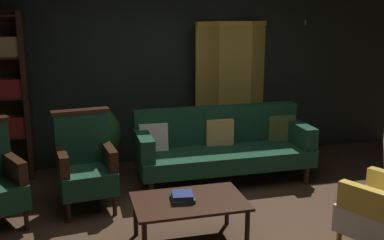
% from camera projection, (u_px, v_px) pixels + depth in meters
% --- Properties ---
extents(ground_plane, '(10.00, 10.00, 0.00)m').
position_uv_depth(ground_plane, '(214.00, 240.00, 4.23)').
color(ground_plane, '#3D2819').
extents(back_wall, '(7.20, 0.10, 2.80)m').
position_uv_depth(back_wall, '(161.00, 59.00, 6.19)').
color(back_wall, black).
rests_on(back_wall, ground_plane).
extents(folding_screen, '(1.70, 0.39, 1.90)m').
position_uv_depth(folding_screen, '(248.00, 87.00, 6.52)').
color(folding_screen, '#B29338').
rests_on(folding_screen, ground_plane).
extents(velvet_couch, '(2.12, 0.78, 0.88)m').
position_uv_depth(velvet_couch, '(222.00, 144.00, 5.62)').
color(velvet_couch, black).
rests_on(velvet_couch, ground_plane).
extents(coffee_table, '(1.00, 0.64, 0.42)m').
position_uv_depth(coffee_table, '(189.00, 205.00, 4.09)').
color(coffee_table, black).
rests_on(coffee_table, ground_plane).
extents(armchair_wing_left, '(0.65, 0.64, 1.04)m').
position_uv_depth(armchair_wing_left, '(85.00, 164.00, 4.81)').
color(armchair_wing_left, black).
rests_on(armchair_wing_left, ground_plane).
extents(potted_plant, '(0.62, 0.62, 0.91)m').
position_uv_depth(potted_plant, '(97.00, 137.00, 5.65)').
color(potted_plant, brown).
rests_on(potted_plant, ground_plane).
extents(book_green_cloth, '(0.20, 0.21, 0.04)m').
position_uv_depth(book_green_cloth, '(182.00, 199.00, 4.07)').
color(book_green_cloth, '#1E4C28').
rests_on(book_green_cloth, coffee_table).
extents(book_navy_cloth, '(0.21, 0.22, 0.04)m').
position_uv_depth(book_navy_cloth, '(182.00, 195.00, 4.06)').
color(book_navy_cloth, navy).
rests_on(book_navy_cloth, book_green_cloth).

